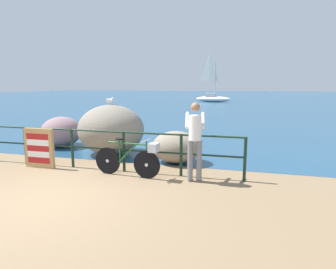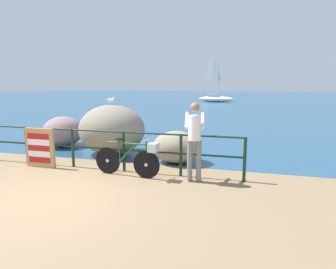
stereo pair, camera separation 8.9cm
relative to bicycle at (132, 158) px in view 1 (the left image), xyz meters
name	(u,v)px [view 1 (the left image)]	position (x,y,z in m)	size (l,w,h in m)	color
ground_plane	(203,111)	(-1.10, 18.24, -0.51)	(120.00, 120.00, 0.10)	#846B4C
sea_surface	(227,97)	(-1.10, 46.16, -0.46)	(120.00, 90.00, 0.01)	navy
promenade_railing	(97,145)	(-1.10, 0.36, 0.17)	(7.40, 0.07, 1.02)	black
bicycle	(132,158)	(0.00, 0.00, 0.00)	(1.70, 0.48, 0.92)	black
person_at_railing	(195,138)	(1.47, 0.08, 0.53)	(0.53, 0.67, 1.78)	slate
folded_deckchair_stack	(39,148)	(-2.66, 0.11, 0.06)	(0.84, 0.10, 1.04)	tan
breakwater_boulder_main	(111,130)	(-1.52, 2.02, 0.31)	(2.06, 1.96, 1.55)	gray
breakwater_boulder_left	(62,132)	(-3.72, 2.61, 0.06)	(1.34, 1.47, 1.05)	gray
breakwater_boulder_right	(176,147)	(0.69, 1.54, -0.02)	(1.37, 1.16, 0.89)	gray
seagull	(110,100)	(-1.55, 2.04, 1.22)	(0.34, 0.17, 0.23)	gold
sailboat	(213,96)	(-1.80, 30.76, 0.24)	(4.54, 1.92, 6.16)	white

